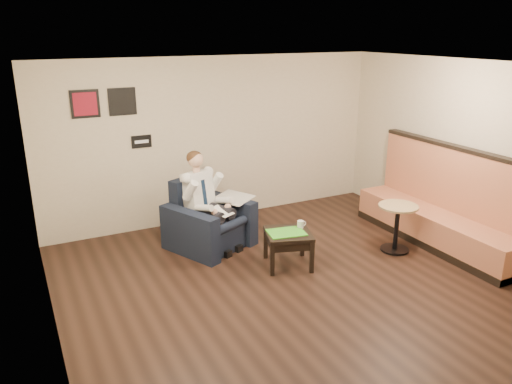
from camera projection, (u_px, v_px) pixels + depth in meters
name	position (u px, v px, depth m)	size (l,w,h in m)	color
ground	(308.00, 290.00, 6.45)	(6.00, 6.00, 0.00)	black
wall_back	(217.00, 140.00, 8.55)	(6.00, 0.02, 2.80)	beige
wall_left	(45.00, 230.00, 4.72)	(0.02, 6.00, 2.80)	beige
wall_right	(485.00, 159.00, 7.29)	(0.02, 6.00, 2.80)	beige
ceiling	(317.00, 68.00, 5.57)	(6.00, 6.00, 0.02)	white
seating_sign	(141.00, 142.00, 7.95)	(0.32, 0.02, 0.20)	black
art_print_left	(85.00, 104.00, 7.40)	(0.42, 0.03, 0.42)	maroon
art_print_right	(122.00, 102.00, 7.64)	(0.42, 0.03, 0.42)	black
armchair	(209.00, 215.00, 7.59)	(1.06, 1.06, 1.03)	black
seated_man	(216.00, 205.00, 7.45)	(0.67, 1.01, 1.41)	silver
lap_papers	(221.00, 211.00, 7.41)	(0.24, 0.34, 0.01)	white
newspaper	(233.00, 198.00, 7.79)	(0.45, 0.56, 0.01)	silver
side_table	(288.00, 249.00, 7.05)	(0.62, 0.62, 0.51)	black
green_folder	(286.00, 233.00, 6.94)	(0.51, 0.36, 0.01)	green
coffee_mug	(300.00, 224.00, 7.11)	(0.09, 0.09, 0.11)	white
smartphone	(290.00, 227.00, 7.15)	(0.16, 0.08, 0.01)	black
banquette	(439.00, 197.00, 7.64)	(0.70, 2.94, 1.50)	#B16544
cafe_table	(396.00, 228.00, 7.49)	(0.58, 0.58, 0.73)	tan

